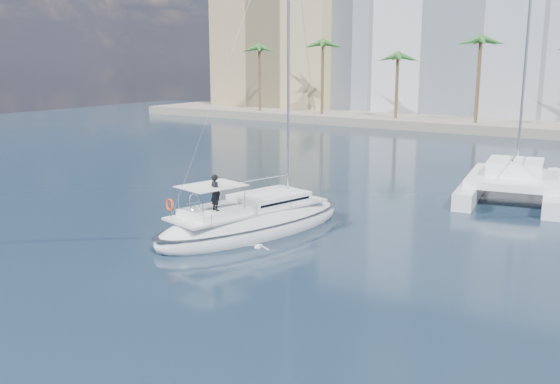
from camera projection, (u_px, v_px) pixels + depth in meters
The scene contains 9 objects.
ground at pixel (243, 258), 29.69m from camera, with size 160.00×160.00×0.00m, color black.
quay at pixel (528, 127), 79.39m from camera, with size 120.00×14.00×1.20m, color gray.
building_modern at pixel (470, 25), 92.79m from camera, with size 42.00×16.00×28.00m, color silver.
building_tan_left at pixel (286, 47), 106.26m from camera, with size 22.00×14.00×22.00m, color tan.
palm_left at pixel (287, 51), 92.32m from camera, with size 3.60×3.60×12.30m.
palm_centre at pixel (528, 49), 74.07m from camera, with size 3.60×3.60×12.30m.
main_sloop at pixel (253, 222), 33.90m from camera, with size 6.90×13.08×18.53m.
catamaran at pixel (514, 180), 42.55m from camera, with size 8.30×13.57×18.46m.
seagull at pixel (259, 247), 29.34m from camera, with size 1.24×0.53×0.23m.
Camera 1 is at (17.05, -22.72, 9.35)m, focal length 40.00 mm.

